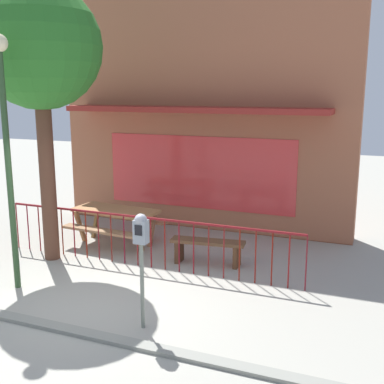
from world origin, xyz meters
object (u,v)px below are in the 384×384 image
(patio_bench, at_px, (208,247))
(street_lamp, at_px, (5,129))
(picnic_table_left, at_px, (116,216))
(parking_meter_far, at_px, (141,241))
(street_tree, at_px, (39,50))

(patio_bench, relative_size, street_lamp, 0.35)
(street_lamp, bearing_deg, patio_bench, 40.37)
(picnic_table_left, relative_size, street_lamp, 0.46)
(parking_meter_far, height_order, street_tree, street_tree)
(picnic_table_left, xyz_separation_m, street_lamp, (-0.34, -2.64, 2.04))
(picnic_table_left, distance_m, street_lamp, 3.35)
(patio_bench, relative_size, street_tree, 0.28)
(picnic_table_left, bearing_deg, patio_bench, -10.94)
(patio_bench, bearing_deg, street_lamp, -139.63)
(picnic_table_left, distance_m, patio_bench, 2.30)
(picnic_table_left, height_order, parking_meter_far, parking_meter_far)
(parking_meter_far, relative_size, street_lamp, 0.40)
(patio_bench, bearing_deg, street_tree, -164.40)
(picnic_table_left, xyz_separation_m, patio_bench, (2.25, -0.43, -0.26))
(patio_bench, distance_m, parking_meter_far, 2.82)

